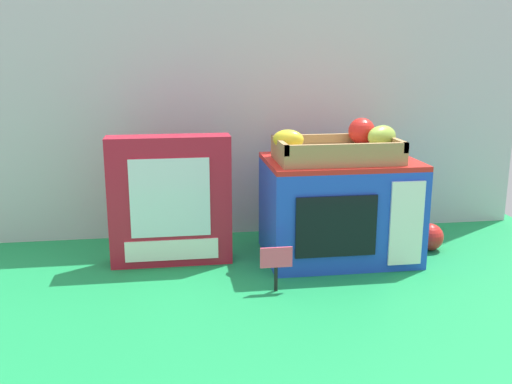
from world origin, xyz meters
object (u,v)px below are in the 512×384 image
(food_groups_crate, at_px, (341,148))
(loose_toy_apple, at_px, (430,237))
(price_sign, at_px, (276,262))
(cookie_set_box, at_px, (170,201))
(toy_microwave, at_px, (339,208))

(food_groups_crate, height_order, loose_toy_apple, food_groups_crate)
(price_sign, bearing_deg, cookie_set_box, 136.29)
(loose_toy_apple, bearing_deg, toy_microwave, -178.06)
(toy_microwave, relative_size, price_sign, 3.63)
(toy_microwave, bearing_deg, cookie_set_box, 177.81)
(toy_microwave, xyz_separation_m, cookie_set_box, (-0.41, 0.02, 0.03))
(toy_microwave, relative_size, cookie_set_box, 1.16)
(cookie_set_box, distance_m, loose_toy_apple, 0.68)
(food_groups_crate, height_order, price_sign, food_groups_crate)
(price_sign, distance_m, loose_toy_apple, 0.49)
(toy_microwave, bearing_deg, food_groups_crate, -108.59)
(toy_microwave, relative_size, food_groups_crate, 1.12)
(toy_microwave, xyz_separation_m, price_sign, (-0.19, -0.20, -0.06))
(food_groups_crate, distance_m, cookie_set_box, 0.43)
(cookie_set_box, xyz_separation_m, price_sign, (0.22, -0.21, -0.09))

